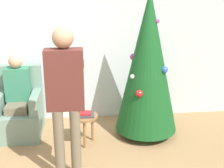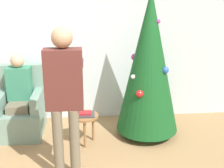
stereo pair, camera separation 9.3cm
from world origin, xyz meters
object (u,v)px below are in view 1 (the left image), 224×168
(person_standing, at_px, (65,91))
(armchair, at_px, (20,112))
(side_stool, at_px, (84,120))
(christmas_tree, at_px, (148,62))
(person_seated, at_px, (17,93))

(person_standing, bearing_deg, armchair, 122.62)
(armchair, relative_size, side_stool, 2.34)
(armchair, bearing_deg, side_stool, -24.17)
(christmas_tree, relative_size, side_stool, 4.97)
(person_seated, distance_m, side_stool, 1.09)
(christmas_tree, bearing_deg, person_standing, -139.64)
(person_seated, bearing_deg, side_stool, -22.48)
(armchair, distance_m, person_standing, 1.60)
(side_stool, bearing_deg, person_standing, -104.87)
(christmas_tree, bearing_deg, armchair, 173.25)
(armchair, distance_m, person_seated, 0.33)
(side_stool, bearing_deg, christmas_tree, 12.51)
(christmas_tree, height_order, side_stool, christmas_tree)
(armchair, xyz_separation_m, person_standing, (0.77, -1.20, 0.73))
(person_standing, relative_size, side_stool, 4.08)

